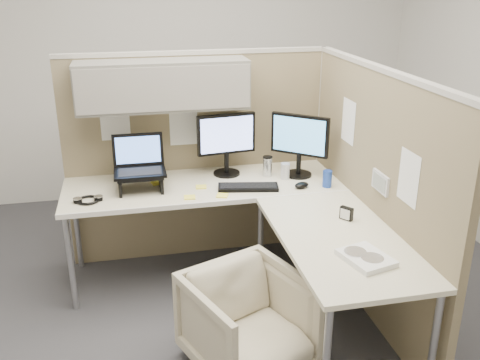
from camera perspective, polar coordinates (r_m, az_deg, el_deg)
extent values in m
plane|color=#343338|center=(3.76, -0.70, -13.68)|extent=(4.50, 4.50, 0.00)
cube|color=#877858|center=(4.18, -4.57, 2.28)|extent=(2.00, 0.05, 1.60)
cube|color=#A8A399|center=(4.00, -4.92, 13.41)|extent=(2.00, 0.06, 0.03)
cube|color=slate|center=(3.85, -8.27, 10.06)|extent=(1.20, 0.34, 0.34)
cube|color=gray|center=(3.68, -8.05, 9.56)|extent=(1.18, 0.01, 0.30)
plane|color=white|center=(4.03, -13.20, 6.24)|extent=(0.26, 0.00, 0.26)
plane|color=white|center=(4.06, -6.04, 5.80)|extent=(0.26, 0.00, 0.26)
cube|color=#877858|center=(3.56, 13.93, -1.75)|extent=(0.05, 2.00, 1.60)
cube|color=#A8A399|center=(3.34, 15.17, 11.27)|extent=(0.06, 2.00, 0.03)
cube|color=#A8A399|center=(4.42, 8.40, 3.14)|extent=(0.06, 0.06, 1.60)
cube|color=silver|center=(3.36, 14.83, -0.24)|extent=(0.02, 0.20, 0.12)
cube|color=gray|center=(3.36, 14.61, -0.26)|extent=(0.00, 0.16, 0.09)
plane|color=white|center=(3.76, 11.49, 6.15)|extent=(0.00, 0.26, 0.26)
plane|color=white|center=(3.07, 17.54, 0.22)|extent=(0.00, 0.26, 0.26)
cube|color=beige|center=(3.87, -3.79, -0.60)|extent=(2.00, 0.68, 0.03)
cube|color=beige|center=(3.16, 10.56, -6.14)|extent=(0.68, 1.30, 0.03)
cube|color=white|center=(3.56, -2.98, -2.55)|extent=(2.00, 0.02, 0.03)
cylinder|color=gray|center=(3.76, -17.59, -8.47)|extent=(0.04, 0.04, 0.70)
cylinder|color=gray|center=(4.28, -17.01, -4.70)|extent=(0.04, 0.04, 0.70)
cylinder|color=gray|center=(3.03, 19.90, -16.63)|extent=(0.04, 0.04, 0.70)
cylinder|color=gray|center=(3.83, 2.21, -6.82)|extent=(0.04, 0.04, 0.70)
imported|color=#BCB995|center=(3.14, 0.84, -14.46)|extent=(0.79, 0.77, 0.64)
cylinder|color=black|center=(4.04, -1.44, 0.73)|extent=(0.20, 0.20, 0.02)
cylinder|color=black|center=(4.01, -1.45, 1.85)|extent=(0.04, 0.04, 0.15)
cube|color=black|center=(3.95, -1.48, 4.93)|extent=(0.44, 0.09, 0.30)
cube|color=#8B9FF0|center=(3.93, -1.39, 4.86)|extent=(0.40, 0.05, 0.26)
cylinder|color=black|center=(4.04, 6.22, 0.61)|extent=(0.20, 0.20, 0.02)
cylinder|color=black|center=(4.01, 6.27, 1.72)|extent=(0.04, 0.04, 0.15)
cube|color=black|center=(3.94, 6.39, 4.80)|extent=(0.36, 0.31, 0.30)
cube|color=#5DB7FC|center=(3.93, 6.29, 4.73)|extent=(0.31, 0.26, 0.26)
cube|color=black|center=(3.76, -10.61, 0.56)|extent=(0.31, 0.25, 0.02)
cube|color=black|center=(3.78, -12.67, -0.38)|extent=(0.02, 0.23, 0.12)
cube|color=black|center=(3.79, -8.43, -0.05)|extent=(0.02, 0.23, 0.12)
cube|color=black|center=(3.76, -10.62, 0.81)|extent=(0.35, 0.25, 0.02)
cube|color=black|center=(3.86, -10.83, 3.24)|extent=(0.35, 0.06, 0.23)
cube|color=#598CF2|center=(3.85, -10.82, 3.18)|extent=(0.31, 0.04, 0.18)
cube|color=black|center=(3.76, 0.88, -0.78)|extent=(0.44, 0.22, 0.02)
ellipsoid|color=black|center=(3.80, 6.59, -0.55)|extent=(0.13, 0.11, 0.04)
cylinder|color=silver|center=(3.99, 2.95, 1.41)|extent=(0.07, 0.07, 0.14)
cylinder|color=black|center=(3.96, 2.97, 2.46)|extent=(0.07, 0.07, 0.01)
cylinder|color=#1E3FA5|center=(3.83, 9.29, 0.13)|extent=(0.07, 0.07, 0.12)
cylinder|color=silver|center=(3.94, 4.84, 0.95)|extent=(0.07, 0.07, 0.12)
cube|color=#FFF143|center=(3.80, -4.17, -0.74)|extent=(0.08, 0.08, 0.01)
cube|color=#FFF143|center=(3.91, -8.84, -0.31)|extent=(0.09, 0.09, 0.01)
cube|color=#FFF143|center=(3.65, -1.90, -1.66)|extent=(0.10, 0.10, 0.01)
cube|color=#FFF143|center=(3.63, -5.39, -1.84)|extent=(0.08, 0.08, 0.01)
torus|color=black|center=(3.69, -15.89, -2.07)|extent=(0.16, 0.16, 0.02)
cylinder|color=black|center=(3.69, -16.93, -2.10)|extent=(0.06, 0.06, 0.03)
cylinder|color=black|center=(3.69, -14.87, -1.89)|extent=(0.06, 0.06, 0.03)
cube|color=white|center=(2.92, 13.29, -8.10)|extent=(0.27, 0.32, 0.03)
cylinder|color=silver|center=(2.90, 13.92, -8.05)|extent=(0.12, 0.12, 0.00)
cylinder|color=silver|center=(2.94, 12.19, -7.44)|extent=(0.12, 0.12, 0.00)
cube|color=black|center=(3.35, 11.28, -3.52)|extent=(0.07, 0.08, 0.08)
cube|color=white|center=(3.34, 11.13, -3.61)|extent=(0.04, 0.05, 0.06)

